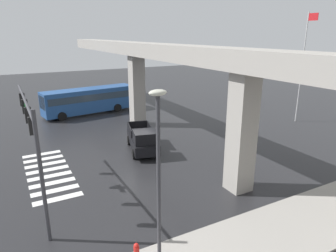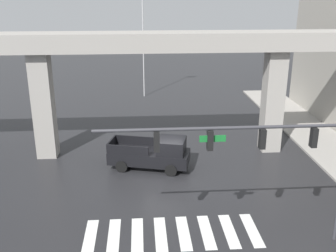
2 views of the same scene
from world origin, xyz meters
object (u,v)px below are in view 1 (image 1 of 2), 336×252
pickup_truck (143,140)px  flagpole (303,61)px  city_bus (89,99)px  traffic_signal_mast (30,123)px  street_lamp_near_corner (158,160)px  fire_hydrant (137,252)px

pickup_truck → flagpole: size_ratio=0.48×
pickup_truck → flagpole: (-0.25, 18.23, 5.44)m
city_bus → traffic_signal_mast: (18.76, -7.70, 2.96)m
city_bus → flagpole: bearing=53.1°
traffic_signal_mast → pickup_truck: bearing=118.0°
street_lamp_near_corner → city_bus: bearing=171.6°
pickup_truck → traffic_signal_mast: bearing=-62.0°
fire_hydrant → flagpole: bearing=116.0°
traffic_signal_mast → street_lamp_near_corner: size_ratio=1.50×
flagpole → traffic_signal_mast: bearing=-80.1°
city_bus → fire_hydrant: city_bus is taller
pickup_truck → fire_hydrant: (11.21, -5.26, -0.56)m
street_lamp_near_corner → fire_hydrant: (-0.40, -0.86, -4.13)m
street_lamp_near_corner → flagpole: flagpole is taller
city_bus → street_lamp_near_corner: street_lamp_near_corner is taller
pickup_truck → fire_hydrant: 12.39m
city_bus → street_lamp_near_corner: 26.41m
fire_hydrant → flagpole: size_ratio=0.08×
city_bus → flagpole: flagpole is taller
pickup_truck → traffic_signal_mast: traffic_signal_mast is taller
pickup_truck → traffic_signal_mast: 10.06m
pickup_truck → fire_hydrant: size_ratio=6.37×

